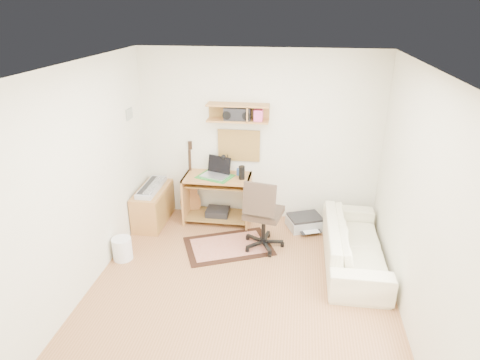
# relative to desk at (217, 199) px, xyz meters

# --- Properties ---
(floor) EXTENTS (3.60, 4.00, 0.01)m
(floor) POSITION_rel_desk_xyz_m (0.60, -1.73, -0.38)
(floor) COLOR #A87146
(floor) RESTS_ON ground
(ceiling) EXTENTS (3.60, 4.00, 0.01)m
(ceiling) POSITION_rel_desk_xyz_m (0.60, -1.73, 2.23)
(ceiling) COLOR white
(ceiling) RESTS_ON ground
(back_wall) EXTENTS (3.60, 0.01, 2.60)m
(back_wall) POSITION_rel_desk_xyz_m (0.60, 0.28, 0.93)
(back_wall) COLOR silver
(back_wall) RESTS_ON ground
(left_wall) EXTENTS (0.01, 4.00, 2.60)m
(left_wall) POSITION_rel_desk_xyz_m (-1.21, -1.73, 0.93)
(left_wall) COLOR silver
(left_wall) RESTS_ON ground
(right_wall) EXTENTS (0.01, 4.00, 2.60)m
(right_wall) POSITION_rel_desk_xyz_m (2.40, -1.73, 0.93)
(right_wall) COLOR silver
(right_wall) RESTS_ON ground
(wall_shelf) EXTENTS (0.90, 0.25, 0.26)m
(wall_shelf) POSITION_rel_desk_xyz_m (0.30, 0.15, 1.32)
(wall_shelf) COLOR #BA7F41
(wall_shelf) RESTS_ON back_wall
(cork_board) EXTENTS (0.64, 0.03, 0.49)m
(cork_board) POSITION_rel_desk_xyz_m (0.30, 0.25, 0.79)
(cork_board) COLOR tan
(cork_board) RESTS_ON back_wall
(wall_photo) EXTENTS (0.02, 0.20, 0.15)m
(wall_photo) POSITION_rel_desk_xyz_m (-1.19, -0.23, 1.34)
(wall_photo) COLOR #4C8CBF
(wall_photo) RESTS_ON left_wall
(desk) EXTENTS (1.00, 0.55, 0.75)m
(desk) POSITION_rel_desk_xyz_m (0.00, 0.00, 0.00)
(desk) COLOR #BA7F41
(desk) RESTS_ON floor
(laptop) EXTENTS (0.49, 0.49, 0.29)m
(laptop) POSITION_rel_desk_xyz_m (-0.02, -0.02, 0.52)
(laptop) COLOR silver
(laptop) RESTS_ON desk
(speaker) EXTENTS (0.09, 0.09, 0.20)m
(speaker) POSITION_rel_desk_xyz_m (0.38, -0.05, 0.48)
(speaker) COLOR black
(speaker) RESTS_ON desk
(desk_lamp) EXTENTS (0.10, 0.10, 0.31)m
(desk_lamp) POSITION_rel_desk_xyz_m (0.14, 0.14, 0.53)
(desk_lamp) COLOR black
(desk_lamp) RESTS_ON desk
(pencil_cup) EXTENTS (0.07, 0.07, 0.10)m
(pencil_cup) POSITION_rel_desk_xyz_m (0.32, 0.10, 0.43)
(pencil_cup) COLOR #305090
(pencil_cup) RESTS_ON desk
(boombox) EXTENTS (0.38, 0.18, 0.20)m
(boombox) POSITION_rel_desk_xyz_m (0.29, 0.15, 1.30)
(boombox) COLOR black
(boombox) RESTS_ON wall_shelf
(rug) EXTENTS (1.39, 1.18, 0.02)m
(rug) POSITION_rel_desk_xyz_m (0.29, -0.74, -0.37)
(rug) COLOR #D7B290
(rug) RESTS_ON floor
(task_chair) EXTENTS (0.64, 0.64, 1.06)m
(task_chair) POSITION_rel_desk_xyz_m (0.77, -0.66, 0.15)
(task_chair) COLOR #35291F
(task_chair) RESTS_ON floor
(cabinet) EXTENTS (0.40, 0.90, 0.55)m
(cabinet) POSITION_rel_desk_xyz_m (-0.98, -0.18, -0.10)
(cabinet) COLOR #BA7F41
(cabinet) RESTS_ON floor
(music_keyboard) EXTENTS (0.24, 0.78, 0.07)m
(music_keyboard) POSITION_rel_desk_xyz_m (-0.98, -0.18, 0.21)
(music_keyboard) COLOR #B2B5BA
(music_keyboard) RESTS_ON cabinet
(guitar) EXTENTS (0.37, 0.30, 1.21)m
(guitar) POSITION_rel_desk_xyz_m (-0.47, 0.13, 0.23)
(guitar) COLOR #A66633
(guitar) RESTS_ON floor
(waste_basket) EXTENTS (0.31, 0.31, 0.31)m
(waste_basket) POSITION_rel_desk_xyz_m (-1.05, -1.23, -0.22)
(waste_basket) COLOR white
(waste_basket) RESTS_ON floor
(printer) EXTENTS (0.60, 0.54, 0.19)m
(printer) POSITION_rel_desk_xyz_m (1.35, -0.04, -0.29)
(printer) COLOR #A5A8AA
(printer) RESTS_ON floor
(sofa) EXTENTS (0.54, 1.86, 0.73)m
(sofa) POSITION_rel_desk_xyz_m (1.98, -0.87, -0.01)
(sofa) COLOR beige
(sofa) RESTS_ON floor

